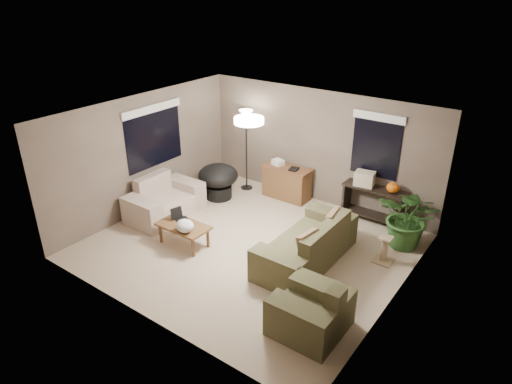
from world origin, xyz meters
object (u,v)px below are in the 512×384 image
Objects in this scene: coffee_table at (183,228)px; cat_scratching_post at (384,251)px; main_sofa at (308,247)px; console_table at (374,202)px; loveseat at (164,202)px; desk at (287,182)px; floor_lamp at (246,124)px; papasan_chair at (218,179)px; houseplant at (409,224)px; armchair at (311,312)px.

coffee_table is 2.00× the size of cat_scratching_post.
main_sofa is 2.35m from coffee_table.
loveseat is at bearing -147.63° from console_table.
desk is 2.04m from console_table.
loveseat is 4.56m from cat_scratching_post.
coffee_table is at bearing -78.01° from floor_lamp.
houseplant is (4.21, 0.46, 0.01)m from papasan_chair.
papasan_chair is (-3.29, -1.01, 0.03)m from console_table.
loveseat is 4.36m from console_table.
main_sofa is 1.81× the size of houseplant.
main_sofa is at bearing 121.36° from armchair.
loveseat is at bearing -166.82° from cat_scratching_post.
desk is at bearing 80.65° from coffee_table.
houseplant reaches higher than main_sofa.
loveseat is 1.45× the size of desk.
houseplant reaches higher than coffee_table.
desk is 1.61m from floor_lamp.
desk is at bearing 6.86° from floor_lamp.
papasan_chair is 1.98× the size of cat_scratching_post.
houseplant is 0.80m from cat_scratching_post.
console_table is at bearing 99.20° from armchair.
papasan_chair is (0.38, 1.33, 0.17)m from loveseat.
floor_lamp reaches higher than papasan_chair.
main_sofa is 3.16m from papasan_chair.
floor_lamp reaches higher than coffee_table.
coffee_table is at bearing -99.35° from desk.
houseplant is (4.59, 1.78, 0.18)m from loveseat.
floor_lamp is at bearing 74.30° from loveseat.
armchair is 4.64m from papasan_chair.
desk is at bearing 130.77° from main_sofa.
loveseat is 2.55m from floor_lamp.
floor_lamp reaches higher than armchair.
loveseat reaches higher than papasan_chair.
papasan_chair is (-0.79, 1.95, 0.11)m from coffee_table.
desk is (0.47, 2.86, 0.02)m from coffee_table.
desk is at bearing 53.69° from loveseat.
cat_scratching_post is at bearing -59.39° from console_table.
cat_scratching_post is (0.76, -1.29, -0.22)m from console_table.
armchair is 5.12m from floor_lamp.
cat_scratching_post is (4.06, -0.29, -0.25)m from papasan_chair.
console_table reaches higher than cat_scratching_post.
houseplant is (0.34, 3.01, 0.18)m from armchair.
coffee_table is at bearing -153.07° from cat_scratching_post.
desk reaches higher than cat_scratching_post.
armchair is 3.14m from coffee_table.
armchair is 1.00× the size of coffee_table.
floor_lamp is at bearing 175.32° from houseplant.
console_table is at bearing 4.11° from floor_lamp.
floor_lamp reaches higher than loveseat.
armchair is 1.01× the size of papasan_chair.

